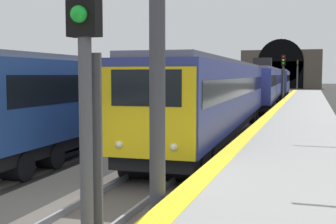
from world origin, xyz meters
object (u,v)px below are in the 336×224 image
(railway_signal_near, at_px, (86,100))
(train_adjacent_platform, at_px, (206,85))
(train_main_approaching, at_px, (262,85))
(railway_signal_far, at_px, (297,72))
(railway_signal_mid, at_px, (283,76))

(railway_signal_near, bearing_deg, train_adjacent_platform, -169.49)
(train_main_approaching, relative_size, railway_signal_far, 10.77)
(train_adjacent_platform, relative_size, railway_signal_far, 10.66)
(train_adjacent_platform, xyz_separation_m, railway_signal_far, (47.66, -6.76, 1.38))
(railway_signal_far, bearing_deg, train_adjacent_platform, -8.07)
(train_main_approaching, height_order, railway_signal_near, train_main_approaching)
(train_main_approaching, xyz_separation_m, railway_signal_near, (-38.39, -1.83, 0.65))
(railway_signal_far, bearing_deg, railway_signal_mid, 0.00)
(railway_signal_near, distance_m, railway_signal_mid, 39.33)
(train_adjacent_platform, xyz_separation_m, railway_signal_near, (-36.44, -6.76, 0.64))
(train_main_approaching, bearing_deg, railway_signal_far, 176.08)
(train_main_approaching, bearing_deg, railway_signal_mid, 115.40)
(railway_signal_near, bearing_deg, railway_signal_far, -180.00)
(train_main_approaching, relative_size, train_adjacent_platform, 1.01)
(train_main_approaching, height_order, train_adjacent_platform, train_main_approaching)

